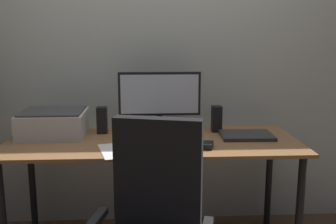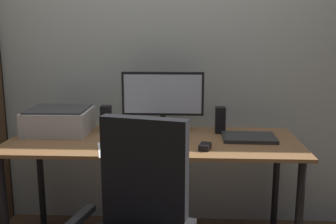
{
  "view_description": "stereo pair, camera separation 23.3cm",
  "coord_description": "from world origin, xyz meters",
  "views": [
    {
      "loc": [
        -0.03,
        -2.29,
        1.38
      ],
      "look_at": [
        0.09,
        -0.0,
        0.91
      ],
      "focal_mm": 41.87,
      "sensor_mm": 36.0,
      "label": 1
    },
    {
      "loc": [
        0.2,
        -2.29,
        1.38
      ],
      "look_at": [
        0.09,
        -0.0,
        0.91
      ],
      "focal_mm": 41.87,
      "sensor_mm": 36.0,
      "label": 2
    }
  ],
  "objects": [
    {
      "name": "mouse",
      "position": [
        0.31,
        -0.18,
        0.76
      ],
      "size": [
        0.08,
        0.11,
        0.03
      ],
      "primitive_type": "cube",
      "rotation": [
        0.0,
        0.0,
        -0.26
      ],
      "color": "black",
      "rests_on": "desk"
    },
    {
      "name": "back_wall",
      "position": [
        0.0,
        0.51,
        1.3
      ],
      "size": [
        6.4,
        0.1,
        2.6
      ],
      "primitive_type": "cube",
      "color": "beige",
      "rests_on": "ground"
    },
    {
      "name": "desk",
      "position": [
        0.0,
        0.0,
        0.66
      ],
      "size": [
        1.76,
        0.68,
        0.74
      ],
      "color": "olive",
      "rests_on": "ground"
    },
    {
      "name": "keyboard",
      "position": [
        0.07,
        -0.2,
        0.75
      ],
      "size": [
        0.29,
        0.12,
        0.02
      ],
      "primitive_type": "cube",
      "rotation": [
        0.0,
        0.0,
        0.03
      ],
      "color": "black",
      "rests_on": "desk"
    },
    {
      "name": "printer",
      "position": [
        -0.62,
        0.14,
        0.82
      ],
      "size": [
        0.4,
        0.34,
        0.16
      ],
      "color": "silver",
      "rests_on": "desk"
    },
    {
      "name": "monitor",
      "position": [
        0.05,
        0.2,
        0.97
      ],
      "size": [
        0.53,
        0.2,
        0.39
      ],
      "color": "black",
      "rests_on": "desk"
    },
    {
      "name": "speaker_left",
      "position": [
        -0.32,
        0.19,
        0.82
      ],
      "size": [
        0.06,
        0.07,
        0.17
      ],
      "primitive_type": "cube",
      "color": "black",
      "rests_on": "desk"
    },
    {
      "name": "coffee_mug",
      "position": [
        0.11,
        -0.03,
        0.79
      ],
      "size": [
        0.1,
        0.08,
        0.11
      ],
      "color": "black",
      "rests_on": "desk"
    },
    {
      "name": "speaker_right",
      "position": [
        0.42,
        0.19,
        0.82
      ],
      "size": [
        0.06,
        0.07,
        0.17
      ],
      "primitive_type": "cube",
      "color": "black",
      "rests_on": "desk"
    },
    {
      "name": "paper_sheet",
      "position": [
        -0.18,
        -0.2,
        0.74
      ],
      "size": [
        0.28,
        0.34,
        0.0
      ],
      "primitive_type": "cube",
      "rotation": [
        0.0,
        0.0,
        0.25
      ],
      "color": "white",
      "rests_on": "desk"
    },
    {
      "name": "laptop",
      "position": [
        0.58,
        0.04,
        0.75
      ],
      "size": [
        0.33,
        0.24,
        0.02
      ],
      "primitive_type": "cube",
      "rotation": [
        0.0,
        0.0,
        -0.02
      ],
      "color": "#2D2D30",
      "rests_on": "desk"
    }
  ]
}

